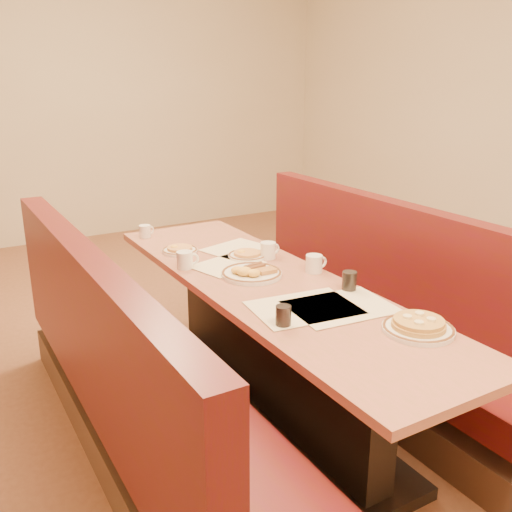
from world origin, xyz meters
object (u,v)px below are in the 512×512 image
eggs_plate (251,273)px  coffee_mug_c (269,250)px  booth_right (376,322)px  diner_table (269,349)px  pancake_plate (418,326)px  coffee_mug_d (145,231)px  coffee_mug_b (185,260)px  soda_tumbler_near (283,316)px  booth_left (134,389)px  soda_tumbler_mid (349,281)px  coffee_mug_a (315,263)px

eggs_plate → coffee_mug_c: coffee_mug_c is taller
booth_right → diner_table: bearing=180.0°
booth_right → eggs_plate: bearing=171.0°
pancake_plate → eggs_plate: bearing=105.4°
coffee_mug_c → pancake_plate: bearing=-93.0°
coffee_mug_d → coffee_mug_b: bearing=-102.2°
booth_right → eggs_plate: booth_right is taller
diner_table → soda_tumbler_near: 0.67m
booth_left → coffee_mug_d: booth_left is taller
pancake_plate → coffee_mug_b: coffee_mug_b is taller
pancake_plate → diner_table: bearing=105.3°
eggs_plate → soda_tumbler_mid: soda_tumbler_mid is taller
booth_right → soda_tumbler_mid: (-0.46, -0.29, 0.44)m
pancake_plate → coffee_mug_c: size_ratio=2.38×
eggs_plate → coffee_mug_b: bearing=129.7°
eggs_plate → coffee_mug_b: size_ratio=2.58×
coffee_mug_b → soda_tumbler_mid: (0.55, -0.70, -0.00)m
coffee_mug_a → coffee_mug_c: 0.34m
pancake_plate → eggs_plate: (-0.25, 0.92, -0.00)m
coffee_mug_c → soda_tumbler_mid: bearing=-87.5°
coffee_mug_d → diner_table: bearing=-87.3°
diner_table → pancake_plate: size_ratio=8.60×
coffee_mug_b → soda_tumbler_near: 0.89m
booth_right → booth_left: bearing=180.0°
pancake_plate → booth_right: bearing=57.1°
booth_right → soda_tumbler_mid: booth_right is taller
pancake_plate → coffee_mug_a: bearing=85.3°
coffee_mug_c → soda_tumbler_mid: soda_tumbler_mid is taller
eggs_plate → coffee_mug_d: coffee_mug_d is taller
pancake_plate → coffee_mug_b: size_ratio=2.38×
coffee_mug_a → coffee_mug_b: 0.69m
soda_tumbler_near → soda_tumbler_mid: bearing=20.0°
booth_left → pancake_plate: bearing=-39.9°
booth_left → soda_tumbler_near: size_ratio=27.81×
diner_table → coffee_mug_a: 0.51m
diner_table → pancake_plate: (0.22, -0.79, 0.40)m
coffee_mug_a → pancake_plate: bearing=-92.9°
coffee_mug_b → soda_tumbler_mid: 0.89m
coffee_mug_b → eggs_plate: bearing=-38.8°
soda_tumbler_mid → booth_left: bearing=163.7°
booth_right → coffee_mug_a: size_ratio=20.24×
coffee_mug_a → coffee_mug_b: bearing=146.2°
eggs_plate → soda_tumbler_mid: size_ratio=3.26×
soda_tumbler_near → coffee_mug_c: bearing=62.3°
pancake_plate → coffee_mug_d: (-0.47, 1.90, 0.02)m
diner_table → soda_tumbler_near: (-0.23, -0.47, 0.42)m
coffee_mug_a → coffee_mug_d: (-0.54, 1.09, -0.01)m
coffee_mug_b → coffee_mug_d: bearing=99.5°
booth_right → coffee_mug_c: booth_right is taller
pancake_plate → soda_tumbler_mid: bearing=84.1°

